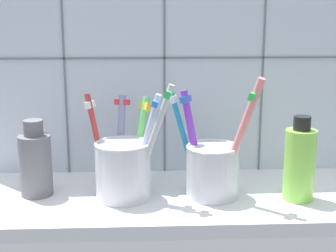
{
  "coord_description": "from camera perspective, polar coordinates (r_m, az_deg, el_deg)",
  "views": [
    {
      "loc": [
        -3.29,
        -71.04,
        29.75
      ],
      "look_at": [
        0.0,
        -0.91,
        12.68
      ],
      "focal_mm": 54.59,
      "sensor_mm": 36.0,
      "label": 1
    }
  ],
  "objects": [
    {
      "name": "counter_slab",
      "position": [
        0.77,
        -0.03,
        -8.35
      ],
      "size": [
        64.0,
        22.0,
        2.0
      ],
      "primitive_type": "cube",
      "color": "silver",
      "rests_on": "ground"
    },
    {
      "name": "tile_wall_back",
      "position": [
        0.83,
        -0.42,
        8.68
      ],
      "size": [
        64.0,
        2.2,
        45.0
      ],
      "color": "silver",
      "rests_on": "ground"
    },
    {
      "name": "toothbrush_cup_left",
      "position": [
        0.74,
        -4.92,
        -4.45
      ],
      "size": [
        12.99,
        10.91,
        17.1
      ],
      "color": "silver",
      "rests_on": "counter_slab"
    },
    {
      "name": "toothbrush_cup_right",
      "position": [
        0.75,
        4.96,
        -4.57
      ],
      "size": [
        12.8,
        9.59,
        18.23
      ],
      "color": "silver",
      "rests_on": "counter_slab"
    },
    {
      "name": "ceramic_vase",
      "position": [
        0.77,
        -14.58,
        -3.95
      ],
      "size": [
        4.68,
        4.68,
        11.31
      ],
      "color": "slate",
      "rests_on": "counter_slab"
    },
    {
      "name": "soap_bottle",
      "position": [
        0.75,
        14.48,
        -3.99
      ],
      "size": [
        4.43,
        4.43,
        12.29
      ],
      "color": "#8FDB50",
      "rests_on": "counter_slab"
    }
  ]
}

